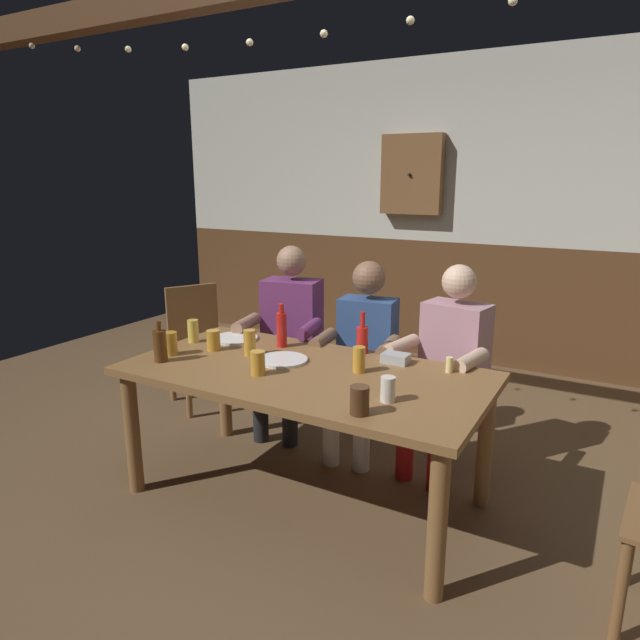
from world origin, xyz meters
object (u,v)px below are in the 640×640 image
(person_1, at_px, (363,350))
(table_candle, at_px, (449,365))
(dining_table, at_px, (304,387))
(plate_0, at_px, (235,338))
(pint_glass_5, at_px, (170,343))
(pint_glass_6, at_px, (213,340))
(person_0, at_px, (289,331))
(wall_dart_cabinet, at_px, (412,174))
(plate_1, at_px, (283,360))
(pint_glass_0, at_px, (359,360))
(bottle_1, at_px, (160,345))
(pint_glass_2, at_px, (388,389))
(pint_glass_3, at_px, (360,400))
(condiment_caddy, at_px, (396,358))
(bottle_0, at_px, (362,338))
(chair_empty_near_right, at_px, (199,341))
(bottle_2, at_px, (282,329))
(pint_glass_4, at_px, (193,331))
(pint_glass_7, at_px, (258,363))
(person_2, at_px, (448,361))
(pint_glass_1, at_px, (250,343))

(person_1, height_order, table_candle, person_1)
(dining_table, relative_size, plate_0, 6.84)
(pint_glass_5, height_order, pint_glass_6, pint_glass_5)
(person_0, height_order, wall_dart_cabinet, wall_dart_cabinet)
(plate_1, distance_m, pint_glass_0, 0.43)
(wall_dart_cabinet, bearing_deg, bottle_1, -95.95)
(plate_0, relative_size, pint_glass_0, 2.05)
(person_1, height_order, pint_glass_2, person_1)
(person_1, distance_m, bottle_1, 1.21)
(table_candle, relative_size, wall_dart_cabinet, 0.11)
(table_candle, bearing_deg, pint_glass_3, -104.28)
(bottle_1, bearing_deg, condiment_caddy, 28.21)
(pint_glass_3, bearing_deg, bottle_0, 114.35)
(person_1, xyz_separation_m, bottle_0, (0.12, -0.27, 0.16))
(pint_glass_2, bearing_deg, pint_glass_6, 169.29)
(pint_glass_6, bearing_deg, chair_empty_near_right, 136.10)
(plate_1, bearing_deg, pint_glass_6, -176.96)
(person_0, distance_m, pint_glass_2, 1.39)
(chair_empty_near_right, xyz_separation_m, bottle_0, (1.53, -0.37, 0.33))
(person_1, xyz_separation_m, plate_0, (-0.66, -0.41, 0.09))
(pint_glass_3, height_order, wall_dart_cabinet, wall_dart_cabinet)
(pint_glass_6, bearing_deg, person_1, 45.07)
(condiment_caddy, distance_m, pint_glass_0, 0.26)
(person_0, bearing_deg, plate_1, 108.98)
(bottle_0, height_order, pint_glass_5, bottle_0)
(person_1, relative_size, bottle_2, 4.65)
(pint_glass_4, bearing_deg, bottle_1, -75.52)
(pint_glass_3, bearing_deg, pint_glass_7, 163.65)
(pint_glass_5, relative_size, pint_glass_6, 1.11)
(plate_0, bearing_deg, pint_glass_4, -138.91)
(person_2, height_order, pint_glass_7, person_2)
(dining_table, relative_size, pint_glass_2, 16.35)
(pint_glass_2, xyz_separation_m, wall_dart_cabinet, (-0.97, 2.81, 0.91))
(pint_glass_3, bearing_deg, person_0, 133.80)
(person_0, relative_size, bottle_0, 5.29)
(chair_empty_near_right, distance_m, bottle_2, 1.23)
(bottle_2, distance_m, wall_dart_cabinet, 2.51)
(person_0, distance_m, pint_glass_7, 0.96)
(plate_0, bearing_deg, bottle_1, -99.87)
(table_candle, height_order, pint_glass_6, pint_glass_6)
(plate_0, bearing_deg, pint_glass_6, -84.24)
(person_2, xyz_separation_m, pint_glass_4, (-1.37, -0.58, 0.13))
(wall_dart_cabinet, bearing_deg, condiment_caddy, -70.86)
(table_candle, height_order, pint_glass_1, pint_glass_1)
(bottle_1, bearing_deg, pint_glass_6, 68.96)
(plate_1, height_order, pint_glass_4, pint_glass_4)
(pint_glass_2, xyz_separation_m, pint_glass_6, (-1.15, 0.22, 0.00))
(bottle_2, height_order, pint_glass_5, bottle_2)
(wall_dart_cabinet, bearing_deg, pint_glass_2, -71.03)
(plate_0, xyz_separation_m, pint_glass_0, (0.90, -0.16, 0.06))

